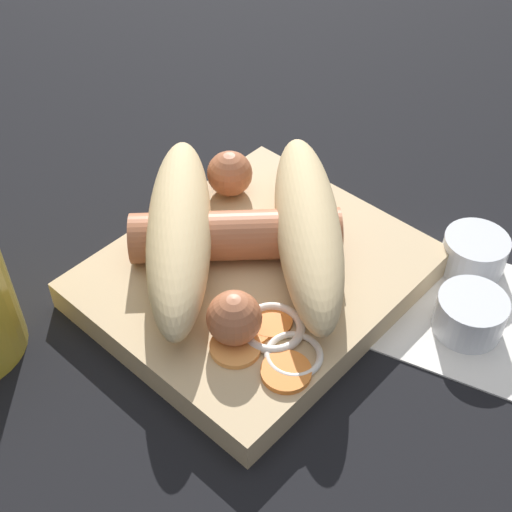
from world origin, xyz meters
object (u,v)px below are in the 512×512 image
Objects in this scene: sausage at (232,238)px; condiment_cup_far at (473,256)px; food_tray at (256,278)px; condiment_cup_near at (469,317)px; bread_roll at (244,228)px.

condiment_cup_far is (0.13, -0.12, -0.03)m from sausage.
condiment_cup_near is at bearing -62.30° from food_tray.
condiment_cup_near is (0.07, -0.15, -0.03)m from sausage.
food_tray is at bearing -101.87° from bread_roll.
food_tray is 0.03m from sausage.
food_tray is 0.94× the size of bread_roll.
bread_roll reaches higher than food_tray.
sausage is 2.94× the size of condiment_cup_far.
sausage is (-0.00, 0.02, 0.03)m from food_tray.
bread_roll reaches higher than condiment_cup_near.
bread_roll is at bearing 78.13° from food_tray.
food_tray is 4.63× the size of condiment_cup_far.
bread_roll reaches higher than sausage.
sausage is (-0.01, 0.01, -0.01)m from bread_roll.
bread_roll is at bearing 114.38° from condiment_cup_near.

